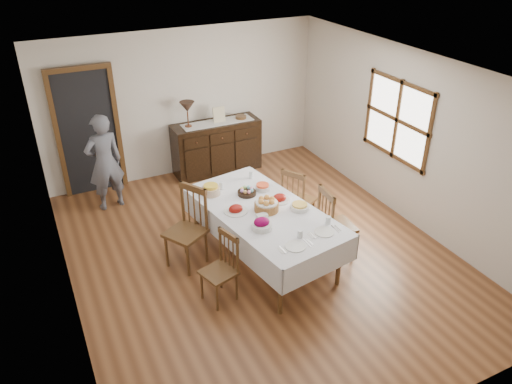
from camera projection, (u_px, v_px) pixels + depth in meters
name	position (u px, v px, depth m)	size (l,w,h in m)	color
ground	(259.00, 253.00, 7.09)	(6.00, 6.00, 0.00)	brown
room_shell	(235.00, 138.00, 6.57)	(5.02, 6.02, 2.65)	silver
dining_table	(263.00, 216.00, 6.63)	(1.56, 2.51, 0.81)	silver
chair_left_near	(221.00, 267.00, 6.06)	(0.47, 0.47, 0.91)	#4F3319
chair_left_far	(188.00, 227.00, 6.65)	(0.64, 0.64, 1.13)	#4F3319
chair_right_near	(334.00, 223.00, 6.79)	(0.48, 0.48, 1.07)	#4F3319
chair_right_far	(297.00, 199.00, 7.43)	(0.57, 0.57, 1.01)	#4F3319
sideboard	(217.00, 147.00, 9.17)	(1.59, 0.58, 0.96)	black
person	(104.00, 159.00, 7.83)	(0.53, 0.34, 1.70)	#555762
bread_basket	(266.00, 205.00, 6.53)	(0.32, 0.32, 0.19)	brown
egg_basket	(247.00, 192.00, 6.92)	(0.26, 0.26, 0.11)	black
ham_platter_a	(236.00, 209.00, 6.53)	(0.32, 0.32, 0.11)	silver
ham_platter_b	(280.00, 198.00, 6.78)	(0.29, 0.29, 0.11)	silver
beet_bowl	(262.00, 224.00, 6.16)	(0.26, 0.26, 0.15)	silver
carrot_bowl	(263.00, 187.00, 7.04)	(0.20, 0.20, 0.09)	silver
pineapple_bowl	(211.00, 190.00, 6.92)	(0.26, 0.26, 0.14)	tan
casserole_dish	(300.00, 207.00, 6.58)	(0.26, 0.26, 0.08)	silver
butter_dish	(262.00, 217.00, 6.36)	(0.15, 0.11, 0.07)	silver
setting_left	(297.00, 242.00, 5.89)	(0.44, 0.31, 0.10)	silver
setting_right	(325.00, 228.00, 6.16)	(0.44, 0.31, 0.10)	silver
glass_far_a	(221.00, 186.00, 7.05)	(0.06, 0.06, 0.11)	silver
glass_far_b	(251.00, 175.00, 7.35)	(0.06, 0.06, 0.11)	silver
runner	(217.00, 122.00, 8.93)	(1.30, 0.35, 0.01)	silver
table_lamp	(187.00, 108.00, 8.58)	(0.26, 0.26, 0.46)	brown
picture_frame	(219.00, 115.00, 8.89)	(0.22, 0.08, 0.28)	#C7BB93
deco_bowl	(241.00, 117.00, 9.09)	(0.20, 0.20, 0.06)	#4F3319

